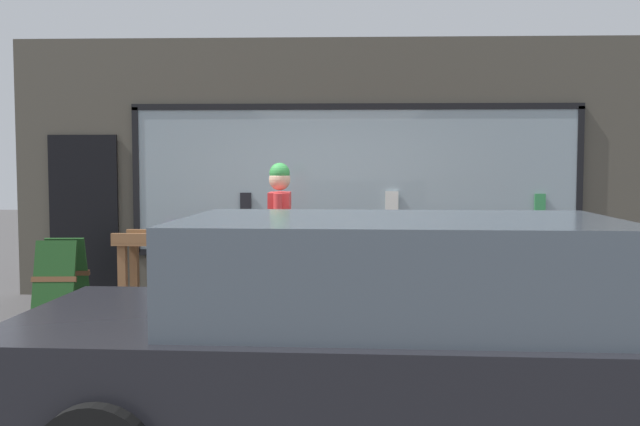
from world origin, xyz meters
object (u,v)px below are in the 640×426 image
Objects in this scene: person_browsing at (280,231)px; display_table_left at (220,249)px; parked_car at (398,334)px; display_table_right at (452,250)px; small_dog at (313,304)px; sandwich_board_sign at (61,276)px.

display_table_left is at bearing 48.86° from person_browsing.
person_browsing is 3.54m from parked_car.
display_table_left is 1.00× the size of display_table_right.
person_browsing reaches higher than parked_car.
small_dog is 3.04m from sandwich_board_sign.
sandwich_board_sign is at bearing -179.26° from display_table_left.
display_table_left is 2.63m from display_table_right.
person_browsing is 2.89× the size of small_dog.
person_browsing is at bearing 57.91° from small_dog.
small_dog is at bearing -37.40° from display_table_left.
display_table_right is 1.37× the size of person_browsing.
parked_car reaches higher than small_dog.
sandwich_board_sign is (-2.57, 0.59, -0.58)m from person_browsing.
display_table_left is 1.45m from small_dog.
display_table_right is 0.54× the size of parked_car.
display_table_right is at bearing -73.55° from person_browsing.
display_table_left reaches higher than sandwich_board_sign.
display_table_left is 3.96× the size of small_dog.
display_table_left is 0.99m from person_browsing.
display_table_left is 1.37× the size of person_browsing.
display_table_left is 1.86m from sandwich_board_sign.
display_table_right is 3.97× the size of small_dog.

